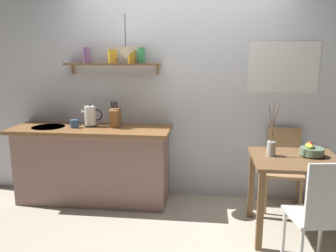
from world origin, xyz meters
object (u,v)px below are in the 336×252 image
fruit_bowl (312,151)px  twig_vase (271,147)px  dining_table (295,172)px  electric_kettle (91,116)px  pendant_lamp (126,52)px  dining_chair_near (319,213)px  dining_chair_far (283,164)px  knife_block (116,117)px  coffee_mug_by_sink (74,124)px

fruit_bowl → twig_vase: size_ratio=0.43×
dining_table → electric_kettle: size_ratio=3.11×
fruit_bowl → electric_kettle: size_ratio=0.84×
pendant_lamp → dining_chair_near: bearing=-32.9°
dining_chair_near → fruit_bowl: size_ratio=4.36×
dining_chair_near → dining_table: bearing=92.9°
dining_chair_near → twig_vase: bearing=111.0°
dining_table → electric_kettle: 2.29m
dining_table → dining_chair_far: dining_chair_far is taller
knife_block → dining_chair_near: bearing=-32.1°
dining_chair_far → pendant_lamp: 2.16m
fruit_bowl → pendant_lamp: size_ratio=0.48×
coffee_mug_by_sink → twig_vase: bearing=-11.9°
dining_table → dining_chair_near: bearing=-87.1°
electric_kettle → knife_block: size_ratio=0.85×
electric_kettle → coffee_mug_by_sink: (-0.16, -0.09, -0.07)m
twig_vase → fruit_bowl: bearing=5.4°
dining_table → knife_block: 2.00m
dining_chair_near → pendant_lamp: bearing=147.1°
dining_table → dining_chair_near: size_ratio=0.84×
electric_kettle → coffee_mug_by_sink: 0.20m
dining_table → fruit_bowl: fruit_bowl is taller
knife_block → pendant_lamp: size_ratio=0.67×
knife_block → dining_table: bearing=-16.8°
twig_vase → coffee_mug_by_sink: 2.17m
fruit_bowl → coffee_mug_by_sink: 2.54m
knife_block → pendant_lamp: 0.74m
dining_chair_far → twig_vase: size_ratio=1.76×
knife_block → twig_vase: bearing=-17.6°
pendant_lamp → dining_chair_far: bearing=4.3°
dining_chair_far → coffee_mug_by_sink: bearing=-176.3°
twig_vase → knife_block: (-1.66, 0.52, 0.16)m
electric_kettle → knife_block: (0.30, -0.01, 0.00)m
pendant_lamp → coffee_mug_by_sink: bearing=-178.0°
dining_chair_far → dining_chair_near: bearing=-90.1°
coffee_mug_by_sink → pendant_lamp: bearing=2.0°
dining_chair_far → fruit_bowl: 0.66m
dining_chair_near → coffee_mug_by_sink: coffee_mug_by_sink is taller
knife_block → coffee_mug_by_sink: 0.48m
dining_table → electric_kettle: electric_kettle is taller
dining_chair_far → coffee_mug_by_sink: size_ratio=6.89×
coffee_mug_by_sink → pendant_lamp: (0.62, 0.02, 0.80)m
coffee_mug_by_sink → dining_chair_far: bearing=3.7°
dining_chair_near → fruit_bowl: 0.78m
dining_chair_near → pendant_lamp: (-1.76, 1.14, 1.22)m
dining_chair_far → twig_vase: twig_vase is taller
dining_chair_near → dining_chair_far: size_ratio=1.06×
fruit_bowl → electric_kettle: 2.40m
dining_chair_near → knife_block: size_ratio=3.13×
knife_block → fruit_bowl: bearing=-13.5°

